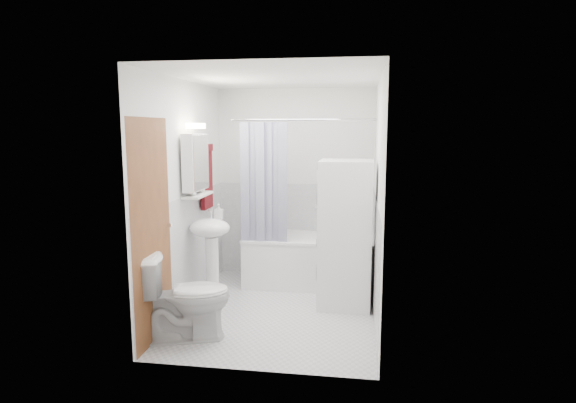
# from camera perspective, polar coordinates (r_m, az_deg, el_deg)

# --- Properties ---
(floor) EXTENTS (2.60, 2.60, 0.00)m
(floor) POSITION_cam_1_polar(r_m,az_deg,el_deg) (5.22, -1.10, -12.74)
(floor) COLOR silver
(floor) RESTS_ON ground
(room_walls) EXTENTS (2.60, 2.60, 2.60)m
(room_walls) POSITION_cam_1_polar(r_m,az_deg,el_deg) (4.88, -1.16, 3.75)
(room_walls) COLOR white
(room_walls) RESTS_ON ground
(wainscot) EXTENTS (1.98, 2.58, 2.58)m
(wainscot) POSITION_cam_1_polar(r_m,az_deg,el_deg) (5.31, -0.59, -5.55)
(wainscot) COLOR white
(wainscot) RESTS_ON ground
(door) EXTENTS (0.05, 2.00, 2.00)m
(door) POSITION_cam_1_polar(r_m,az_deg,el_deg) (4.68, -13.84, -2.74)
(door) COLOR brown
(door) RESTS_ON ground
(bathtub) EXTENTS (1.57, 0.74, 0.60)m
(bathtub) POSITION_cam_1_polar(r_m,az_deg,el_deg) (5.95, 2.55, -6.68)
(bathtub) COLOR white
(bathtub) RESTS_ON ground
(tub_spout) EXTENTS (0.04, 0.12, 0.04)m
(tub_spout) POSITION_cam_1_polar(r_m,az_deg,el_deg) (6.13, 4.77, -0.62)
(tub_spout) COLOR silver
(tub_spout) RESTS_ON room_walls
(curtain_rod) EXTENTS (1.75, 0.02, 0.02)m
(curtain_rod) POSITION_cam_1_polar(r_m,az_deg,el_deg) (5.43, 2.32, 9.67)
(curtain_rod) COLOR silver
(curtain_rod) RESTS_ON room_walls
(shower_curtain) EXTENTS (0.55, 0.02, 1.45)m
(shower_curtain) POSITION_cam_1_polar(r_m,az_deg,el_deg) (5.55, -2.86, 1.88)
(shower_curtain) COLOR #131442
(shower_curtain) RESTS_ON curtain_rod
(sink) EXTENTS (0.44, 0.37, 1.04)m
(sink) POSITION_cam_1_polar(r_m,az_deg,el_deg) (5.25, -9.17, -4.69)
(sink) COLOR white
(sink) RESTS_ON ground
(medicine_cabinet) EXTENTS (0.13, 0.50, 0.71)m
(medicine_cabinet) POSITION_cam_1_polar(r_m,az_deg,el_deg) (5.20, -10.89, 4.76)
(medicine_cabinet) COLOR white
(medicine_cabinet) RESTS_ON room_walls
(shelf) EXTENTS (0.18, 0.54, 0.02)m
(shelf) POSITION_cam_1_polar(r_m,az_deg,el_deg) (5.23, -10.62, 0.77)
(shelf) COLOR silver
(shelf) RESTS_ON room_walls
(shower_caddy) EXTENTS (0.22, 0.06, 0.02)m
(shower_caddy) POSITION_cam_1_polar(r_m,az_deg,el_deg) (6.09, 5.26, 1.51)
(shower_caddy) COLOR silver
(shower_caddy) RESTS_ON room_walls
(towel) EXTENTS (0.07, 0.31, 0.76)m
(towel) POSITION_cam_1_polar(r_m,az_deg,el_deg) (5.65, -9.64, 3.07)
(towel) COLOR #510D15
(towel) RESTS_ON room_walls
(washer_dryer) EXTENTS (0.58, 0.57, 1.57)m
(washer_dryer) POSITION_cam_1_polar(r_m,az_deg,el_deg) (5.18, 6.79, -3.84)
(washer_dryer) COLOR white
(washer_dryer) RESTS_ON ground
(toilet) EXTENTS (0.91, 0.68, 0.79)m
(toilet) POSITION_cam_1_polar(r_m,az_deg,el_deg) (4.53, -12.05, -10.97)
(toilet) COLOR white
(toilet) RESTS_ON ground
(soap_pump) EXTENTS (0.08, 0.17, 0.08)m
(soap_pump) POSITION_cam_1_polar(r_m,az_deg,el_deg) (5.35, -8.20, -1.70)
(soap_pump) COLOR gray
(soap_pump) RESTS_ON sink
(shelf_bottle) EXTENTS (0.07, 0.18, 0.07)m
(shelf_bottle) POSITION_cam_1_polar(r_m,az_deg,el_deg) (5.08, -11.19, 1.07)
(shelf_bottle) COLOR gray
(shelf_bottle) RESTS_ON shelf
(shelf_cup) EXTENTS (0.10, 0.09, 0.10)m
(shelf_cup) POSITION_cam_1_polar(r_m,az_deg,el_deg) (5.33, -10.22, 1.62)
(shelf_cup) COLOR gray
(shelf_cup) RESTS_ON shelf
(shampoo_a) EXTENTS (0.13, 0.17, 0.13)m
(shampoo_a) POSITION_cam_1_polar(r_m,az_deg,el_deg) (6.09, 4.07, 2.25)
(shampoo_a) COLOR gray
(shampoo_a) RESTS_ON shower_caddy
(shampoo_b) EXTENTS (0.08, 0.21, 0.08)m
(shampoo_b) POSITION_cam_1_polar(r_m,az_deg,el_deg) (6.08, 5.19, 1.99)
(shampoo_b) COLOR navy
(shampoo_b) RESTS_ON shower_caddy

